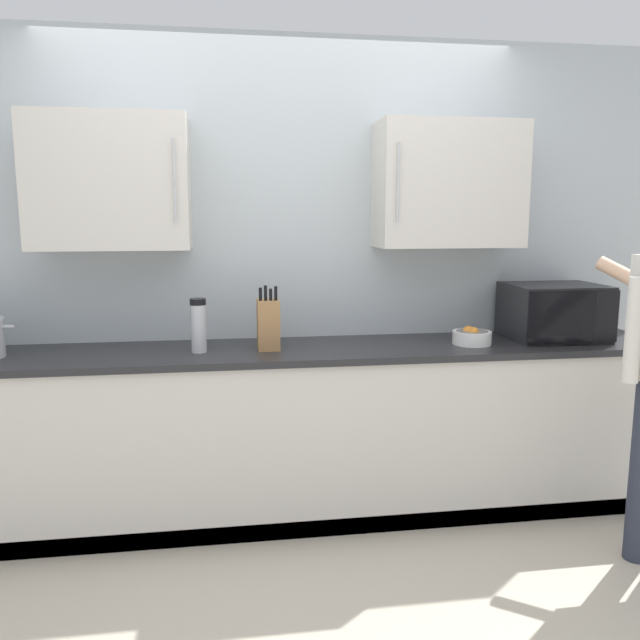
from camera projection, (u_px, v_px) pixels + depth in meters
The scene contains 7 objects.
ground_plane at pixel (314, 613), 2.54m from camera, with size 9.69×9.69×0.00m, color #B7AD99.
back_wall_tiled at pixel (284, 254), 3.47m from camera, with size 4.38×0.44×2.53m.
counter_unit at pixel (291, 432), 3.33m from camera, with size 4.04×0.61×0.91m.
microwave_oven at pixel (551, 312), 3.48m from camera, with size 0.50×0.42×0.30m.
knife_block at pixel (268, 324), 3.21m from camera, with size 0.11×0.15×0.33m.
fruit_bowl at pixel (472, 336), 3.34m from camera, with size 0.20×0.20×0.10m.
thermos_flask at pixel (199, 325), 3.13m from camera, with size 0.08×0.08×0.27m.
Camera 1 is at (-0.32, -2.29, 1.58)m, focal length 35.53 mm.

